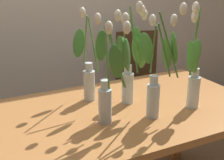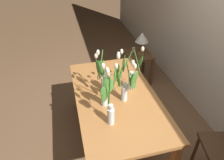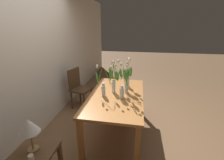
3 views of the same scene
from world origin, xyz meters
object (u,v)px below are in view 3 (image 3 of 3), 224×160
object	(u,v)px
tulip_vase_2	(128,78)
dining_chair	(78,86)
tulip_vase_3	(126,80)
pillar_candle	(31,158)
dining_table	(116,99)
tulip_vase_1	(124,86)
tulip_vase_4	(104,85)
table_lamp	(28,127)
side_table	(35,160)
tulip_vase_0	(114,79)

from	to	relation	value
tulip_vase_2	dining_chair	xyz separation A→B (m)	(0.39, 1.18, -0.40)
tulip_vase_3	pillar_candle	size ratio (longest dim) A/B	7.86
dining_table	tulip_vase_1	size ratio (longest dim) A/B	2.86
dining_chair	dining_table	bearing A→B (deg)	-126.97
tulip_vase_4	pillar_candle	distance (m)	1.37
table_lamp	side_table	bearing A→B (deg)	-144.66
tulip_vase_3	dining_chair	bearing A→B (deg)	62.16
tulip_vase_2	tulip_vase_4	distance (m)	0.59
tulip_vase_4	pillar_candle	xyz separation A→B (m)	(-1.24, 0.48, -0.34)
table_lamp	tulip_vase_4	bearing A→B (deg)	-26.83
table_lamp	pillar_candle	xyz separation A→B (m)	(-0.14, -0.08, -0.27)
side_table	tulip_vase_2	bearing A→B (deg)	-29.76
pillar_candle	dining_chair	bearing A→B (deg)	8.95
tulip_vase_2	tulip_vase_4	size ratio (longest dim) A/B	1.10
tulip_vase_0	tulip_vase_2	world-z (taller)	same
tulip_vase_4	pillar_candle	bearing A→B (deg)	158.97
tulip_vase_0	tulip_vase_4	world-z (taller)	tulip_vase_0
tulip_vase_3	side_table	world-z (taller)	tulip_vase_3
dining_table	tulip_vase_1	xyz separation A→B (m)	(-0.11, -0.13, 0.31)
tulip_vase_1	side_table	distance (m)	1.51
tulip_vase_2	tulip_vase_1	bearing A→B (deg)	175.93
tulip_vase_2	tulip_vase_4	world-z (taller)	tulip_vase_2
tulip_vase_1	tulip_vase_3	bearing A→B (deg)	-1.82
tulip_vase_3	table_lamp	world-z (taller)	tulip_vase_3
tulip_vase_0	pillar_candle	distance (m)	1.61
tulip_vase_2	table_lamp	distance (m)	1.82
tulip_vase_2	table_lamp	size ratio (longest dim) A/B	1.48
tulip_vase_1	pillar_candle	world-z (taller)	tulip_vase_1
tulip_vase_1	side_table	bearing A→B (deg)	141.74
dining_table	pillar_candle	world-z (taller)	dining_table
tulip_vase_2	tulip_vase_3	distance (m)	0.22
tulip_vase_3	side_table	size ratio (longest dim) A/B	1.07
dining_table	dining_chair	bearing A→B (deg)	53.03
dining_table	tulip_vase_0	world-z (taller)	tulip_vase_0
dining_table	tulip_vase_1	bearing A→B (deg)	-129.39
side_table	table_lamp	bearing A→B (deg)	35.34
tulip_vase_2	side_table	distance (m)	1.89
dining_table	pillar_candle	xyz separation A→B (m)	(-1.33, 0.68, -0.06)
tulip_vase_4	pillar_candle	size ratio (longest dim) A/B	7.12
tulip_vase_0	tulip_vase_2	bearing A→B (deg)	-41.58
tulip_vase_3	table_lamp	bearing A→B (deg)	146.08
dining_table	side_table	distance (m)	1.44
tulip_vase_1	tulip_vase_2	distance (m)	0.48
tulip_vase_2	table_lamp	bearing A→B (deg)	149.25
side_table	tulip_vase_1	bearing A→B (deg)	-38.26
dining_table	pillar_candle	distance (m)	1.49
tulip_vase_0	dining_chair	distance (m)	1.23
tulip_vase_1	tulip_vase_4	world-z (taller)	tulip_vase_1
dining_chair	pillar_candle	distance (m)	2.11
tulip_vase_0	tulip_vase_1	xyz separation A→B (m)	(-0.22, -0.20, -0.01)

